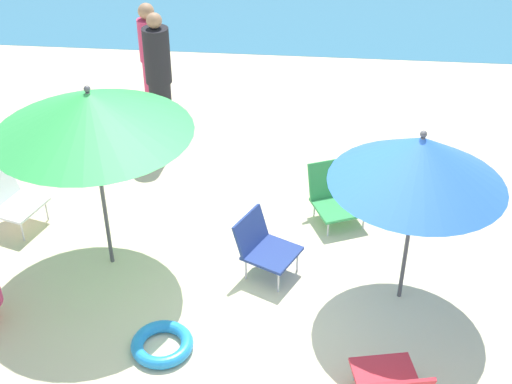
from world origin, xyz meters
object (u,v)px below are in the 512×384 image
Objects in this scene: beach_chair_d at (335,194)px; person_c at (159,83)px; umbrella_green at (91,113)px; person_a at (150,59)px; swim_ring at (162,344)px; beach_chair_b at (263,244)px; umbrella_blue at (420,161)px; beach_chair_a at (391,384)px; beach_chair_c at (7,196)px.

beach_chair_d is 2.67m from person_c.
person_a is at bearing 94.71° from umbrella_green.
beach_chair_d is at bearing 24.27° from umbrella_green.
beach_chair_d reaches higher than swim_ring.
beach_chair_b is 1.41m from swim_ring.
umbrella_blue is 2.42× the size of beach_chair_d.
swim_ring is at bearing -157.13° from umbrella_blue.
umbrella_green is 3.45m from beach_chair_a.
person_c reaches higher than person_a.
umbrella_green is at bearing 175.18° from umbrella_blue.
person_c is (-2.65, 3.97, 0.63)m from beach_chair_a.
beach_chair_c is 1.28× the size of swim_ring.
person_a reaches higher than beach_chair_d.
umbrella_blue is 1.85m from beach_chair_a.
beach_chair_b is at bearing 6.32° from beach_chair_c.
beach_chair_c reaches higher than swim_ring.
beach_chair_d is 1.36× the size of swim_ring.
umbrella_blue is at bearing -4.82° from umbrella_green.
umbrella_green is at bearing -154.16° from beach_chair_b.
umbrella_blue reaches higher than beach_chair_c.
beach_chair_d is (0.71, 1.02, -0.04)m from beach_chair_b.
beach_chair_d is 3.42m from person_a.
beach_chair_c is 2.64m from swim_ring.
umbrella_green is 2.85m from beach_chair_d.
beach_chair_a is 5.71m from person_a.
person_c is (-1.50, 2.38, 0.57)m from beach_chair_b.
beach_chair_b is at bearing 23.39° from beach_chair_a.
beach_chair_c is (-4.15, 0.78, -1.15)m from umbrella_blue.
beach_chair_b is (1.55, -0.00, -1.37)m from umbrella_green.
beach_chair_b is at bearing 169.76° from umbrella_blue.
umbrella_blue is (2.89, -0.24, -0.19)m from umbrella_green.
beach_chair_b is at bearing -58.23° from beach_chair_d.
swim_ring is at bearing -22.51° from beach_chair_c.
umbrella_blue is at bearing 6.52° from beach_chair_c.
umbrella_green is at bearing -89.18° from beach_chair_d.
beach_chair_b is (-1.34, 0.24, -1.18)m from umbrella_blue.
umbrella_green reaches higher than swim_ring.
umbrella_green is 2.07m from beach_chair_b.
umbrella_green reaches higher than beach_chair_c.
beach_chair_b is 3.76m from person_a.
beach_chair_d is at bearing 26.19° from person_c.
umbrella_blue is at bearing 22.87° from swim_ring.
umbrella_blue is 3.28× the size of swim_ring.
umbrella_green is at bearing 123.80° from swim_ring.
beach_chair_a is 0.97× the size of beach_chair_c.
umbrella_green is at bearing -33.35° from person_c.
person_a is at bearing 132.06° from umbrella_blue.
beach_chair_d is (2.26, 1.02, -1.41)m from umbrella_green.
person_a is (-3.16, 3.50, -0.69)m from umbrella_blue.
swim_ring is at bearing -98.75° from beach_chair_b.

